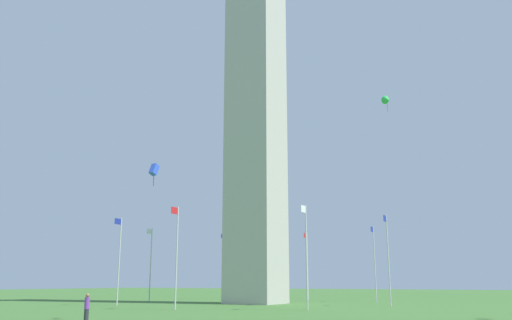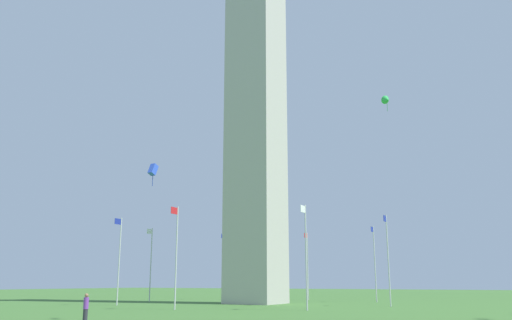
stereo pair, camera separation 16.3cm
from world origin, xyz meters
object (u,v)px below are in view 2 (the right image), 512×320
object	(u,v)px
obelisk_monument	(256,86)
kite_blue_box	(153,170)
person_purple_shirt	(86,308)
flagpole_e	(388,256)
flagpole_n	(176,253)
flagpole_sw	(225,263)
flagpole_s	(308,263)
flagpole_ne	(306,252)
kite_green_delta	(387,100)
flagpole_w	(151,261)
flagpole_nw	(119,257)
flagpole_se	(375,260)

from	to	relation	value
obelisk_monument	kite_blue_box	distance (m)	33.98
person_purple_shirt	flagpole_e	bearing A→B (deg)	-54.29
flagpole_n	flagpole_e	bearing A→B (deg)	135.00
obelisk_monument	kite_blue_box	xyz separation A→B (m)	(28.62, 7.37, -16.78)
flagpole_n	flagpole_e	size ratio (longest dim) A/B	1.00
obelisk_monument	flagpole_sw	world-z (taller)	obelisk_monument
flagpole_s	person_purple_shirt	size ratio (longest dim) A/B	5.35
flagpole_n	kite_blue_box	distance (m)	15.58
flagpole_ne	obelisk_monument	bearing A→B (deg)	-135.13
obelisk_monument	flagpole_s	xyz separation A→B (m)	(-15.65, 0.00, -21.58)
flagpole_sw	kite_green_delta	xyz separation A→B (m)	(13.15, 28.11, 16.33)
flagpole_w	kite_green_delta	bearing A→B (deg)	86.42
flagpole_n	person_purple_shirt	world-z (taller)	flagpole_n
kite_blue_box	flagpole_nw	bearing A→B (deg)	-133.39
flagpole_e	flagpole_sw	size ratio (longest dim) A/B	1.00
obelisk_monument	flagpole_w	bearing A→B (deg)	-89.81
flagpole_e	obelisk_monument	bearing A→B (deg)	-90.19
flagpole_se	kite_green_delta	xyz separation A→B (m)	(13.15, 5.91, 16.33)
flagpole_w	flagpole_nw	bearing A→B (deg)	22.50
obelisk_monument	flagpole_se	world-z (taller)	obelisk_monument
flagpole_se	flagpole_w	distance (m)	29.01
flagpole_se	flagpole_nw	world-z (taller)	same
flagpole_ne	person_purple_shirt	xyz separation A→B (m)	(19.70, -6.82, -4.25)
flagpole_ne	flagpole_e	size ratio (longest dim) A/B	1.00
obelisk_monument	flagpole_nw	size ratio (longest dim) A/B	5.65
flagpole_w	person_purple_shirt	bearing A→B (deg)	32.97
flagpole_ne	flagpole_e	xyz separation A→B (m)	(-11.10, 4.60, 0.00)
flagpole_ne	flagpole_w	size ratio (longest dim) A/B	1.00
flagpole_e	kite_green_delta	distance (m)	16.51
flagpole_se	person_purple_shirt	xyz separation A→B (m)	(41.90, -6.82, -4.25)
flagpole_nw	kite_blue_box	distance (m)	25.87
flagpole_sw	flagpole_nw	xyz separation A→B (m)	(22.20, -0.00, 0.00)
person_purple_shirt	flagpole_ne	bearing A→B (deg)	-53.05
flagpole_sw	person_purple_shirt	size ratio (longest dim) A/B	5.35
flagpole_se	kite_blue_box	xyz separation A→B (m)	(39.67, -3.73, 4.79)
flagpole_ne	flagpole_s	bearing A→B (deg)	-157.50
obelisk_monument	flagpole_se	size ratio (longest dim) A/B	5.65
flagpole_e	flagpole_se	bearing A→B (deg)	-157.50
obelisk_monument	person_purple_shirt	size ratio (longest dim) A/B	30.27
flagpole_sw	person_purple_shirt	bearing A→B (deg)	20.15
flagpole_e	person_purple_shirt	size ratio (longest dim) A/B	5.35
flagpole_e	flagpole_se	world-z (taller)	same
flagpole_n	flagpole_s	world-z (taller)	same
kite_green_delta	kite_blue_box	bearing A→B (deg)	-19.97
flagpole_e	flagpole_ne	bearing A→B (deg)	-22.50
flagpole_e	person_purple_shirt	xyz separation A→B (m)	(30.80, -11.42, -4.25)
flagpole_se	flagpole_ne	bearing A→B (deg)	0.00
flagpole_nw	flagpole_se	bearing A→B (deg)	135.00
flagpole_ne	flagpole_sw	size ratio (longest dim) A/B	1.00
flagpole_sw	kite_green_delta	bearing A→B (deg)	64.93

